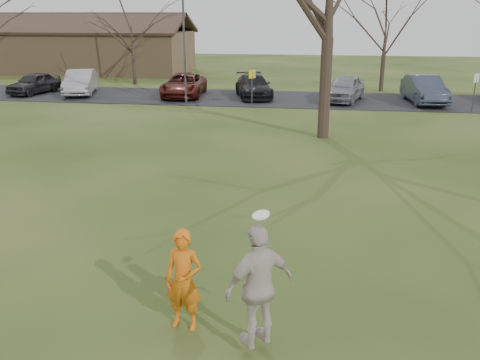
# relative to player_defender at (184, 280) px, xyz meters

# --- Properties ---
(ground) EXTENTS (120.00, 120.00, 0.00)m
(ground) POSITION_rel_player_defender_xyz_m (0.41, -0.28, -0.90)
(ground) COLOR #1E380F
(ground) RESTS_ON ground
(parking_strip) EXTENTS (62.00, 6.50, 0.04)m
(parking_strip) POSITION_rel_player_defender_xyz_m (0.41, 24.72, -0.88)
(parking_strip) COLOR black
(parking_strip) RESTS_ON ground
(player_defender) EXTENTS (0.71, 0.52, 1.80)m
(player_defender) POSITION_rel_player_defender_xyz_m (0.00, 0.00, 0.00)
(player_defender) COLOR orange
(player_defender) RESTS_ON ground
(car_0) EXTENTS (2.38, 4.26, 1.37)m
(car_0) POSITION_rel_player_defender_xyz_m (-16.39, 24.32, -0.18)
(car_0) COLOR black
(car_0) RESTS_ON parking_strip
(car_1) EXTENTS (2.88, 5.02, 1.56)m
(car_1) POSITION_rel_player_defender_xyz_m (-13.25, 24.59, -0.08)
(car_1) COLOR #9F9DA3
(car_1) RESTS_ON parking_strip
(car_2) EXTENTS (2.72, 5.27, 1.42)m
(car_2) POSITION_rel_player_defender_xyz_m (-6.35, 24.74, -0.15)
(car_2) COLOR #4D1712
(car_2) RESTS_ON parking_strip
(car_3) EXTENTS (3.13, 5.12, 1.39)m
(car_3) POSITION_rel_player_defender_xyz_m (-1.90, 24.94, -0.17)
(car_3) COLOR black
(car_3) RESTS_ON parking_strip
(car_4) EXTENTS (2.94, 4.78, 1.52)m
(car_4) POSITION_rel_player_defender_xyz_m (3.71, 24.33, -0.10)
(car_4) COLOR gray
(car_4) RESTS_ON parking_strip
(car_5) EXTENTS (2.16, 4.99, 1.60)m
(car_5) POSITION_rel_player_defender_xyz_m (8.33, 24.33, -0.06)
(car_5) COLOR #333B4C
(car_5) RESTS_ON parking_strip
(catching_play) EXTENTS (1.24, 1.14, 2.22)m
(catching_play) POSITION_rel_player_defender_xyz_m (1.34, -0.50, 0.29)
(catching_play) COLOR beige
(catching_play) RESTS_ON ground
(building) EXTENTS (20.60, 8.50, 5.14)m
(building) POSITION_rel_player_defender_xyz_m (-19.59, 37.72, 1.03)
(building) COLOR #8C6D4C
(building) RESTS_ON ground
(lamp_post) EXTENTS (0.34, 0.34, 6.27)m
(lamp_post) POSITION_rel_player_defender_xyz_m (-5.59, 22.22, 3.07)
(lamp_post) COLOR #47474C
(lamp_post) RESTS_ON ground
(sign_yellow) EXTENTS (0.35, 0.35, 2.08)m
(sign_yellow) POSITION_rel_player_defender_xyz_m (-1.59, 21.72, 0.55)
(sign_yellow) COLOR #47474C
(sign_yellow) RESTS_ON ground
(sign_white) EXTENTS (0.35, 0.35, 2.08)m
(sign_white) POSITION_rel_player_defender_xyz_m (10.41, 21.72, 0.55)
(sign_white) COLOR #47474C
(sign_white) RESTS_ON ground
(small_tree_row) EXTENTS (55.00, 5.90, 8.50)m
(small_tree_row) POSITION_rel_player_defender_xyz_m (4.79, 29.77, 2.99)
(small_tree_row) COLOR #352821
(small_tree_row) RESTS_ON ground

